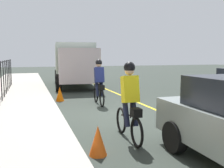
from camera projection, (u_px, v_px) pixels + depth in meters
The scene contains 8 objects.
ground_plane at pixel (116, 114), 8.35m from camera, with size 80.00×80.00×0.00m, color #303731.
lane_line_centre at pixel (158, 111), 8.86m from camera, with size 36.00×0.12×0.01m, color yellow.
sidewalk at pixel (7, 120), 7.26m from camera, with size 40.00×3.20×0.15m, color #ADA79E.
cyclist_lead at pixel (99, 82), 9.85m from camera, with size 1.71×0.37×1.83m.
cyclist_follow at pixel (130, 102), 5.62m from camera, with size 1.71×0.37×1.83m.
box_truck_background at pixel (74, 62), 16.35m from camera, with size 6.89×3.02×2.78m.
traffic_cone_near at pixel (60, 94), 10.72m from camera, with size 0.36×0.36×0.63m, color #F36004.
traffic_cone_far at pixel (98, 141), 4.84m from camera, with size 0.36×0.36×0.60m, color #F95C15.
Camera 1 is at (-7.71, 2.75, 1.94)m, focal length 39.57 mm.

